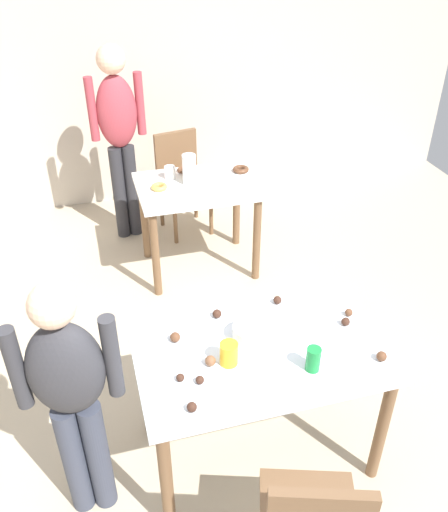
{
  "coord_description": "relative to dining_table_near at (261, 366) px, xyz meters",
  "views": [
    {
      "loc": [
        -0.6,
        -1.8,
        2.55
      ],
      "look_at": [
        0.06,
        0.58,
        0.9
      ],
      "focal_mm": 38.05,
      "sensor_mm": 36.0,
      "label": 1
    }
  ],
  "objects": [
    {
      "name": "pitcher_far",
      "position": [
        0.06,
        1.83,
        0.22
      ],
      "size": [
        0.1,
        0.1,
        0.23
      ],
      "primitive_type": "cylinder",
      "color": "white",
      "rests_on": "dining_table_far"
    },
    {
      "name": "cup_near_0",
      "position": [
        -0.17,
        -0.04,
        0.16
      ],
      "size": [
        0.08,
        0.08,
        0.12
      ],
      "primitive_type": "cylinder",
      "color": "yellow",
      "rests_on": "dining_table_near"
    },
    {
      "name": "cake_ball_1",
      "position": [
        -0.14,
        0.29,
        0.13
      ],
      "size": [
        0.05,
        0.05,
        0.05
      ],
      "primitive_type": "sphere",
      "color": "#3D2319",
      "rests_on": "dining_table_near"
    },
    {
      "name": "cake_ball_9",
      "position": [
        -0.41,
        -0.09,
        0.12
      ],
      "size": [
        0.04,
        0.04,
        0.04
      ],
      "primitive_type": "sphere",
      "color": "#3D2319",
      "rests_on": "dining_table_near"
    },
    {
      "name": "donut_far_0",
      "position": [
        -0.18,
        1.8,
        0.12
      ],
      "size": [
        0.12,
        0.12,
        0.04
      ],
      "primitive_type": "torus",
      "color": "gold",
      "rests_on": "dining_table_far"
    },
    {
      "name": "cake_ball_8",
      "position": [
        0.51,
        0.12,
        0.13
      ],
      "size": [
        0.04,
        0.04,
        0.04
      ],
      "primitive_type": "sphere",
      "color": "brown",
      "rests_on": "dining_table_near"
    },
    {
      "name": "dining_table_far",
      "position": [
        0.11,
        1.81,
        -0.03
      ],
      "size": [
        0.9,
        0.66,
        0.75
      ],
      "color": "white",
      "rests_on": "ground_plane"
    },
    {
      "name": "dining_table_near",
      "position": [
        0.0,
        0.0,
        0.0
      ],
      "size": [
        1.2,
        0.72,
        0.75
      ],
      "color": "silver",
      "rests_on": "ground_plane"
    },
    {
      "name": "cup_far_0",
      "position": [
        0.09,
        1.93,
        0.15
      ],
      "size": [
        0.07,
        0.07,
        0.09
      ],
      "primitive_type": "cylinder",
      "color": "yellow",
      "rests_on": "dining_table_far"
    },
    {
      "name": "cake_ball_7",
      "position": [
        -0.4,
        -0.27,
        0.13
      ],
      "size": [
        0.04,
        0.04,
        0.04
      ],
      "primitive_type": "sphere",
      "color": "#3D2319",
      "rests_on": "dining_table_near"
    },
    {
      "name": "chair_far_table",
      "position": [
        0.12,
        2.49,
        -0.15
      ],
      "size": [
        0.47,
        0.47,
        0.87
      ],
      "color": "brown",
      "rests_on": "ground_plane"
    },
    {
      "name": "mixing_bowl",
      "position": [
        -0.03,
        0.09,
        0.14
      ],
      "size": [
        0.17,
        0.17,
        0.07
      ],
      "primitive_type": "cylinder",
      "color": "white",
      "rests_on": "dining_table_near"
    },
    {
      "name": "cake_ball_3",
      "position": [
        0.51,
        -0.21,
        0.13
      ],
      "size": [
        0.05,
        0.05,
        0.05
      ],
      "primitive_type": "sphere",
      "color": "brown",
      "rests_on": "dining_table_near"
    },
    {
      "name": "person_girl_near",
      "position": [
        -0.88,
        -0.07,
        0.16
      ],
      "size": [
        0.45,
        0.23,
        1.36
      ],
      "color": "#383D4C",
      "rests_on": "ground_plane"
    },
    {
      "name": "donut_far_1",
      "position": [
        0.49,
        1.93,
        0.12
      ],
      "size": [
        0.13,
        0.13,
        0.04
      ],
      "primitive_type": "torus",
      "color": "brown",
      "rests_on": "dining_table_far"
    },
    {
      "name": "ground_plane",
      "position": [
        -0.08,
        0.03,
        -0.64
      ],
      "size": [
        6.4,
        6.4,
        0.0
      ],
      "primitive_type": "plane",
      "color": "tan"
    },
    {
      "name": "cake_ball_0",
      "position": [
        -0.26,
        -0.03,
        0.13
      ],
      "size": [
        0.05,
        0.05,
        0.05
      ],
      "primitive_type": "sphere",
      "color": "brown",
      "rests_on": "dining_table_near"
    },
    {
      "name": "cup_far_1",
      "position": [
        -0.06,
        1.96,
        0.15
      ],
      "size": [
        0.08,
        0.08,
        0.1
      ],
      "primitive_type": "cylinder",
      "color": "white",
      "rests_on": "dining_table_far"
    },
    {
      "name": "cake_ball_5",
      "position": [
        0.46,
        0.06,
        0.13
      ],
      "size": [
        0.04,
        0.04,
        0.04
      ],
      "primitive_type": "sphere",
      "color": "#3D2319",
      "rests_on": "dining_table_near"
    },
    {
      "name": "donut_far_2",
      "position": [
        0.06,
        2.05,
        0.12
      ],
      "size": [
        0.1,
        0.1,
        0.03
      ],
      "primitive_type": "torus",
      "color": "brown",
      "rests_on": "dining_table_far"
    },
    {
      "name": "wall_back",
      "position": [
        -0.08,
        3.23,
        0.66
      ],
      "size": [
        6.4,
        0.1,
        2.6
      ],
      "primitive_type": "cube",
      "color": "#BCB2A3",
      "rests_on": "ground_plane"
    },
    {
      "name": "fork_near",
      "position": [
        -0.21,
        -0.2,
        0.11
      ],
      "size": [
        0.17,
        0.02,
        0.01
      ],
      "primitive_type": "cube",
      "color": "silver",
      "rests_on": "dining_table_near"
    },
    {
      "name": "cake_ball_2",
      "position": [
        0.19,
        0.31,
        0.13
      ],
      "size": [
        0.04,
        0.04,
        0.04
      ],
      "primitive_type": "sphere",
      "color": "#3D2319",
      "rests_on": "dining_table_near"
    },
    {
      "name": "cake_ball_6",
      "position": [
        -0.33,
        -0.13,
        0.12
      ],
      "size": [
        0.04,
        0.04,
        0.04
      ],
      "primitive_type": "sphere",
      "color": "#3D2319",
      "rests_on": "dining_table_near"
    },
    {
      "name": "person_adult_far",
      "position": [
        -0.37,
        2.48,
        0.35
      ],
      "size": [
        0.45,
        0.23,
        1.64
      ],
      "color": "#28282D",
      "rests_on": "ground_plane"
    },
    {
      "name": "cake_ball_4",
      "position": [
        -0.38,
        0.17,
        0.13
      ],
      "size": [
        0.05,
        0.05,
        0.05
      ],
      "primitive_type": "sphere",
      "color": "brown",
      "rests_on": "dining_table_near"
    },
    {
      "name": "soda_can",
      "position": [
        0.18,
        -0.18,
        0.17
      ],
      "size": [
        0.07,
        0.07,
        0.12
      ],
      "primitive_type": "cylinder",
      "color": "#198438",
      "rests_on": "dining_table_near"
    }
  ]
}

